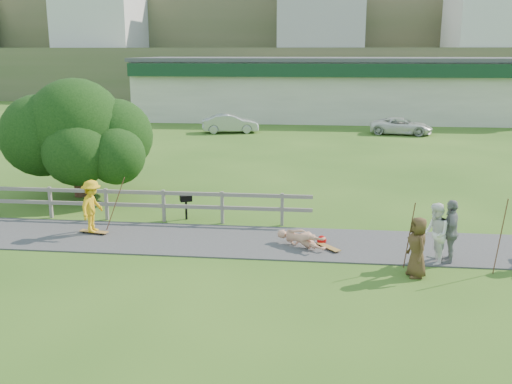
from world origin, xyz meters
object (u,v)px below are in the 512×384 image
(bbq, at_px, (186,207))
(tree, at_px, (78,148))
(car_silver, at_px, (230,124))
(skater_rider, at_px, (92,209))
(spectator_a, at_px, (435,234))
(car_white, at_px, (401,126))
(spectator_c, at_px, (417,247))
(skater_fallen, at_px, (301,239))
(spectator_b, at_px, (450,232))

(bbq, bearing_deg, tree, 129.20)
(car_silver, bearing_deg, skater_rider, 166.64)
(spectator_a, height_order, car_silver, spectator_a)
(car_silver, bearing_deg, bbq, 173.20)
(car_white, distance_m, tree, 24.34)
(car_white, relative_size, tree, 0.70)
(spectator_c, height_order, car_silver, spectator_c)
(spectator_c, bearing_deg, car_silver, -173.42)
(skater_rider, height_order, skater_fallen, skater_rider)
(spectator_b, xyz_separation_m, spectator_c, (-1.04, -1.10, -0.10))
(skater_fallen, relative_size, car_white, 0.37)
(spectator_b, xyz_separation_m, tree, (-12.98, 5.96, 1.05))
(skater_rider, xyz_separation_m, spectator_b, (10.57, -1.28, 0.06))
(spectator_a, bearing_deg, car_silver, -161.58)
(spectator_c, bearing_deg, car_white, 160.94)
(spectator_b, height_order, spectator_c, spectator_b)
(skater_rider, xyz_separation_m, car_silver, (0.67, 23.36, -0.18))
(spectator_b, bearing_deg, spectator_c, -35.32)
(spectator_c, height_order, tree, tree)
(skater_fallen, xyz_separation_m, spectator_a, (3.62, -0.84, 0.55))
(spectator_a, relative_size, spectator_b, 0.95)
(car_silver, relative_size, tree, 0.65)
(spectator_a, relative_size, bbq, 1.97)
(car_silver, xyz_separation_m, tree, (-3.09, -18.68, 1.28))
(spectator_a, height_order, spectator_b, spectator_b)
(spectator_c, xyz_separation_m, bbq, (-7.02, 4.35, -0.36))
(tree, distance_m, bbq, 5.81)
(skater_rider, bearing_deg, spectator_c, -97.50)
(skater_rider, distance_m, tree, 5.38)
(tree, bearing_deg, spectator_c, -30.57)
(skater_rider, height_order, spectator_c, skater_rider)
(skater_fallen, bearing_deg, car_silver, 47.04)
(skater_rider, xyz_separation_m, car_white, (12.58, 23.81, -0.24))
(car_white, xyz_separation_m, tree, (-14.99, -19.13, 1.35))
(skater_fallen, xyz_separation_m, spectator_b, (4.04, -0.74, 0.60))
(skater_rider, relative_size, spectator_c, 1.05)
(car_silver, bearing_deg, skater_fallen, -177.94)
(spectator_a, distance_m, spectator_b, 0.43)
(spectator_c, distance_m, bbq, 8.27)
(car_white, height_order, tree, tree)
(spectator_b, distance_m, spectator_c, 1.51)
(spectator_a, bearing_deg, car_white, 171.96)
(spectator_c, xyz_separation_m, car_silver, (-8.86, 25.74, -0.14))
(spectator_a, bearing_deg, tree, -118.29)
(skater_rider, distance_m, skater_fallen, 6.58)
(spectator_b, bearing_deg, skater_fallen, -92.35)
(skater_rider, height_order, car_silver, skater_rider)
(spectator_b, xyz_separation_m, car_white, (2.02, 25.09, -0.30))
(bbq, bearing_deg, car_white, 43.19)
(tree, bearing_deg, bbq, -28.75)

